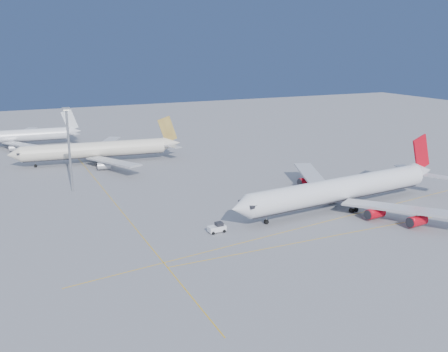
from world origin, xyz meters
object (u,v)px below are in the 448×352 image
airliner_third (13,136)px  pushback_tug (217,228)px  airliner_virgin (345,189)px  airliner_etihad (99,150)px  light_mast (69,143)px

airliner_third → pushback_tug: (36.64, -124.41, -3.41)m
airliner_virgin → airliner_third: bearing=115.5°
airliner_etihad → airliner_third: bearing=126.8°
airliner_third → light_mast: (11.93, -76.87, 9.82)m
airliner_virgin → airliner_etihad: size_ratio=1.13×
airliner_third → airliner_etihad: bearing=-55.9°
airliner_etihad → light_mast: (-14.28, -32.95, 9.47)m
airliner_etihad → pushback_tug: size_ratio=14.85×
airliner_etihad → airliner_third: (-26.21, 43.92, -0.35)m
airliner_virgin → light_mast: size_ratio=2.82×
pushback_tug → airliner_etihad: bearing=94.8°
airliner_etihad → airliner_third: size_ratio=1.10×
airliner_virgin → airliner_etihad: 91.52m
airliner_etihad → airliner_virgin: bearing=-52.7°
airliner_virgin → airliner_etihad: airliner_virgin is taller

